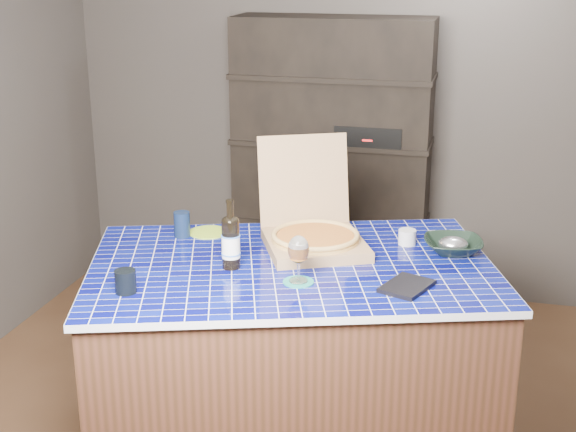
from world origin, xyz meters
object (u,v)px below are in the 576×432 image
(wine_glass, at_px, (299,251))
(dvd_case, at_px, (407,286))
(pizza_box, at_px, (314,234))
(bowl, at_px, (453,246))
(mead_bottle, at_px, (231,241))
(kitchen_island, at_px, (292,361))

(wine_glass, distance_m, dvd_case, 0.44)
(pizza_box, relative_size, bowl, 2.53)
(mead_bottle, relative_size, bowl, 1.17)
(pizza_box, distance_m, dvd_case, 0.57)
(mead_bottle, height_order, dvd_case, mead_bottle)
(pizza_box, distance_m, bowl, 0.61)
(pizza_box, height_order, dvd_case, pizza_box)
(dvd_case, relative_size, bowl, 0.85)
(pizza_box, height_order, mead_bottle, pizza_box)
(wine_glass, bearing_deg, mead_bottle, 164.60)
(kitchen_island, relative_size, dvd_case, 9.07)
(kitchen_island, height_order, wine_glass, wine_glass)
(pizza_box, distance_m, wine_glass, 0.40)
(mead_bottle, distance_m, bowl, 0.97)
(kitchen_island, relative_size, bowl, 7.68)
(bowl, bearing_deg, kitchen_island, -155.42)
(mead_bottle, xyz_separation_m, bowl, (0.88, 0.41, -0.08))
(kitchen_island, height_order, bowl, bowl)
(pizza_box, xyz_separation_m, bowl, (0.60, 0.09, -0.03))
(mead_bottle, bearing_deg, bowl, 24.81)
(kitchen_island, relative_size, pizza_box, 3.04)
(kitchen_island, bearing_deg, pizza_box, 58.06)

